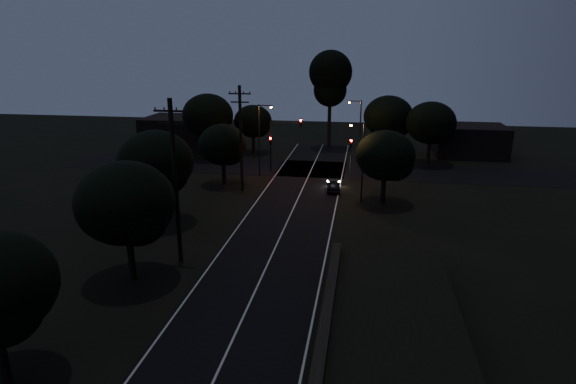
% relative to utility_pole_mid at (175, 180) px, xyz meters
% --- Properties ---
extents(road_surface, '(60.00, 70.00, 0.03)m').
position_rel_utility_pole_mid_xyz_m(road_surface, '(6.00, 16.12, -5.73)').
color(road_surface, black).
rests_on(road_surface, ground).
extents(utility_pole_mid, '(2.20, 0.30, 11.00)m').
position_rel_utility_pole_mid_xyz_m(utility_pole_mid, '(0.00, 0.00, 0.00)').
color(utility_pole_mid, black).
rests_on(utility_pole_mid, ground).
extents(utility_pole_far, '(2.20, 0.30, 10.50)m').
position_rel_utility_pole_mid_xyz_m(utility_pole_far, '(0.00, 17.00, -0.25)').
color(utility_pole_far, black).
rests_on(utility_pole_far, ground).
extents(tree_left_b, '(5.96, 5.96, 7.57)m').
position_rel_utility_pole_mid_xyz_m(tree_left_b, '(-1.79, -3.12, -0.83)').
color(tree_left_b, black).
rests_on(tree_left_b, ground).
extents(tree_left_c, '(6.10, 6.10, 7.70)m').
position_rel_utility_pole_mid_xyz_m(tree_left_c, '(-4.28, 6.88, -0.76)').
color(tree_left_c, black).
rests_on(tree_left_c, ground).
extents(tree_left_d, '(5.05, 5.05, 6.41)m').
position_rel_utility_pole_mid_xyz_m(tree_left_d, '(-2.32, 18.90, -1.59)').
color(tree_left_d, black).
rests_on(tree_left_d, ground).
extents(tree_far_nw, '(5.14, 5.14, 6.52)m').
position_rel_utility_pole_mid_xyz_m(tree_far_nw, '(-2.82, 34.90, -1.52)').
color(tree_far_nw, black).
rests_on(tree_far_nw, ground).
extents(tree_far_w, '(6.53, 6.53, 8.32)m').
position_rel_utility_pole_mid_xyz_m(tree_far_w, '(-7.77, 30.87, -0.33)').
color(tree_far_w, black).
rests_on(tree_far_w, ground).
extents(tree_far_ne, '(6.36, 6.36, 8.05)m').
position_rel_utility_pole_mid_xyz_m(tree_far_ne, '(15.23, 34.87, -0.53)').
color(tree_far_ne, black).
rests_on(tree_far_ne, ground).
extents(tree_far_e, '(6.06, 6.06, 7.69)m').
position_rel_utility_pole_mid_xyz_m(tree_far_e, '(20.21, 31.88, -0.76)').
color(tree_far_e, black).
rests_on(tree_far_e, ground).
extents(tree_right_a, '(5.40, 5.40, 6.87)m').
position_rel_utility_pole_mid_xyz_m(tree_right_a, '(14.19, 14.89, -1.29)').
color(tree_right_a, black).
rests_on(tree_right_a, ground).
extents(tall_pine, '(6.00, 6.00, 13.64)m').
position_rel_utility_pole_mid_xyz_m(tall_pine, '(7.00, 40.00, 4.09)').
color(tall_pine, black).
rests_on(tall_pine, ground).
extents(building_left, '(10.00, 8.00, 4.40)m').
position_rel_utility_pole_mid_xyz_m(building_left, '(-14.00, 37.00, -3.54)').
color(building_left, black).
rests_on(building_left, ground).
extents(building_right, '(9.00, 7.00, 4.00)m').
position_rel_utility_pole_mid_xyz_m(building_right, '(26.00, 38.00, -3.74)').
color(building_right, black).
rests_on(building_right, ground).
extents(signal_left, '(0.28, 0.35, 4.10)m').
position_rel_utility_pole_mid_xyz_m(signal_left, '(1.40, 24.99, -2.90)').
color(signal_left, black).
rests_on(signal_left, ground).
extents(signal_right, '(0.28, 0.35, 4.10)m').
position_rel_utility_pole_mid_xyz_m(signal_right, '(10.60, 24.99, -2.90)').
color(signal_right, black).
rests_on(signal_right, ground).
extents(signal_mast, '(3.70, 0.35, 6.25)m').
position_rel_utility_pole_mid_xyz_m(signal_mast, '(3.09, 24.99, -1.40)').
color(signal_mast, black).
rests_on(signal_mast, ground).
extents(streetlight_a, '(1.66, 0.26, 8.00)m').
position_rel_utility_pole_mid_xyz_m(streetlight_a, '(0.69, 23.00, -1.10)').
color(streetlight_a, black).
rests_on(streetlight_a, ground).
extents(streetlight_b, '(1.66, 0.26, 8.00)m').
position_rel_utility_pole_mid_xyz_m(streetlight_b, '(11.31, 29.00, -1.10)').
color(streetlight_b, black).
rests_on(streetlight_b, ground).
extents(streetlight_c, '(1.46, 0.26, 7.50)m').
position_rel_utility_pole_mid_xyz_m(streetlight_c, '(11.83, 15.00, -1.39)').
color(streetlight_c, black).
rests_on(streetlight_c, ground).
extents(car, '(1.54, 3.37, 1.12)m').
position_rel_utility_pole_mid_xyz_m(car, '(9.20, 18.21, -5.18)').
color(car, black).
rests_on(car, ground).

